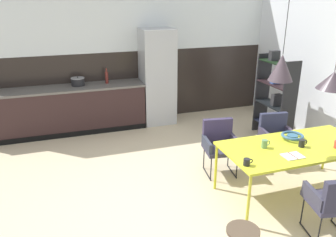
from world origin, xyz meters
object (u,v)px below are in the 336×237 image
open_book (293,156)px  open_shelf_unit (275,94)px  armchair_far_side (276,132)px  mug_wide_latte (265,144)px  cooking_pot (78,82)px  bottle_vinegar_dark (107,77)px  dining_table (296,148)px  mug_glass_clear (302,143)px  refrigerator_column (157,77)px  fruit_bowl (292,136)px  pendant_lamp_over_table_far (333,80)px  side_stool (243,234)px  armchair_corner_seat (336,199)px  armchair_facing_counter (219,140)px  mug_tall_blue (247,162)px  pendant_lamp_over_table_near (281,68)px

open_book → open_shelf_unit: bearing=60.8°
armchair_far_side → mug_wide_latte: bearing=55.8°
cooking_pot → bottle_vinegar_dark: size_ratio=0.89×
dining_table → cooking_pot: bearing=127.0°
mug_glass_clear → mug_wide_latte: size_ratio=1.00×
refrigerator_column → fruit_bowl: (1.02, -3.06, -0.21)m
armchair_far_side → cooking_pot: size_ratio=2.96×
fruit_bowl → dining_table: bearing=-114.1°
pendant_lamp_over_table_far → bottle_vinegar_dark: bearing=124.8°
armchair_far_side → mug_glass_clear: bearing=80.8°
armchair_far_side → side_stool: armchair_far_side is taller
mug_glass_clear → side_stool: 1.76m
pendant_lamp_over_table_far → fruit_bowl: bearing=140.3°
mug_wide_latte → bottle_vinegar_dark: bottle_vinegar_dark is taller
cooking_pot → open_book: bearing=-57.5°
armchair_corner_seat → open_book: bearing=108.7°
cooking_pot → open_shelf_unit: 3.75m
refrigerator_column → bottle_vinegar_dark: refrigerator_column is taller
armchair_far_side → cooking_pot: cooking_pot is taller
armchair_far_side → mug_wide_latte: 1.21m
mug_wide_latte → cooking_pot: (-2.09, 3.25, 0.21)m
armchair_facing_counter → pendant_lamp_over_table_far: size_ratio=0.57×
armchair_corner_seat → cooking_pot: size_ratio=3.06×
mug_tall_blue → open_shelf_unit: (1.78, 2.03, 0.09)m
armchair_facing_counter → armchair_corner_seat: armchair_facing_counter is taller
fruit_bowl → pendant_lamp_over_table_far: 0.91m
dining_table → armchair_corner_seat: armchair_corner_seat is taller
fruit_bowl → side_stool: fruit_bowl is taller
dining_table → pendant_lamp_over_table_far: pendant_lamp_over_table_far is taller
open_shelf_unit → pendant_lamp_over_table_far: (-0.49, -1.81, 0.73)m
open_book → open_shelf_unit: open_shelf_unit is taller
fruit_bowl → mug_tall_blue: bearing=-154.4°
armchair_corner_seat → mug_tall_blue: size_ratio=6.68×
open_book → cooking_pot: (-2.28, 3.58, 0.26)m
mug_tall_blue → mug_wide_latte: bearing=36.9°
armchair_facing_counter → armchair_corner_seat: 1.88m
armchair_far_side → pendant_lamp_over_table_near: bearing=60.6°
armchair_facing_counter → mug_glass_clear: bearing=135.4°
armchair_corner_seat → fruit_bowl: 1.17m
armchair_far_side → open_book: bearing=71.6°
mug_wide_latte → pendant_lamp_over_table_near: size_ratio=0.10×
armchair_far_side → open_book: (-0.61, -1.19, 0.24)m
mug_wide_latte → side_stool: size_ratio=0.25×
dining_table → open_book: open_book is taller
open_book → mug_tall_blue: size_ratio=2.05×
mug_glass_clear → refrigerator_column: bearing=106.4°
mug_tall_blue → side_stool: size_ratio=0.24×
mug_tall_blue → open_shelf_unit: open_shelf_unit is taller
armchair_corner_seat → mug_glass_clear: 0.93m
armchair_facing_counter → mug_wide_latte: 0.88m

